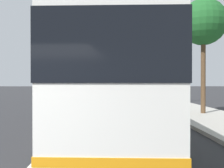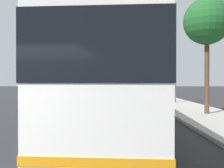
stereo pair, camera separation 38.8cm
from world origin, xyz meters
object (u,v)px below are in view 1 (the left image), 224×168
Objects in this scene: coach_bus at (116,78)px; car_ahead_same_lane at (87,89)px; car_far_distant at (110,91)px; utility_pole at (169,65)px; car_behind_bus at (108,88)px; roadside_tree_mid_block at (203,23)px; car_oncoming at (81,90)px.

coach_bus is 31.60m from car_ahead_same_lane.
car_far_distant is (23.04, -0.07, -1.27)m from coach_bus.
utility_pole is (-19.70, -8.47, 2.53)m from car_ahead_same_lane.
car_ahead_same_lane is at bearing 23.53° from car_far_distant.
car_behind_bus is at bearing 3.21° from coach_bus.
car_ahead_same_lane is 0.66× the size of roadside_tree_mid_block.
roadside_tree_mid_block is (4.13, -4.94, 3.10)m from coach_bus.
car_behind_bus is 0.67× the size of utility_pole.
utility_pole is (11.68, -4.96, 1.29)m from coach_bus.
car_behind_bus is (4.69, -3.47, -0.04)m from car_ahead_same_lane.
utility_pole is at bearing -19.87° from coach_bus.
car_ahead_same_lane is (31.38, 3.52, -1.23)m from coach_bus.
car_ahead_same_lane reaches higher than car_far_distant.
utility_pole reaches higher than roadside_tree_mid_block.
car_oncoming is 1.01× the size of car_behind_bus.
coach_bus is 1.76× the size of utility_pole.
roadside_tree_mid_block is at bearing -46.94° from coach_bus.
roadside_tree_mid_block is (-19.87, -8.62, 4.33)m from car_oncoming.
car_far_distant is 9.08m from car_ahead_same_lane.
utility_pole is at bearing -0.17° from roadside_tree_mid_block.
utility_pole is (-11.36, -4.89, 2.56)m from car_far_distant.
car_behind_bus is 32.62m from roadside_tree_mid_block.
car_oncoming is (0.96, 3.75, 0.04)m from car_far_distant.
car_behind_bus is at bearing 8.87° from roadside_tree_mid_block.
coach_bus is 12.76m from utility_pole.
roadside_tree_mid_block reaches higher than car_ahead_same_lane.
car_far_distant is at bearing 76.75° from car_oncoming.
car_ahead_same_lane is at bearing 9.52° from coach_bus.
car_ahead_same_lane is (7.38, -0.16, -0.01)m from car_oncoming.
coach_bus is 24.31m from car_oncoming.
utility_pole is at bearing 36.13° from car_oncoming.
car_oncoming is at bearing 35.04° from utility_pole.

